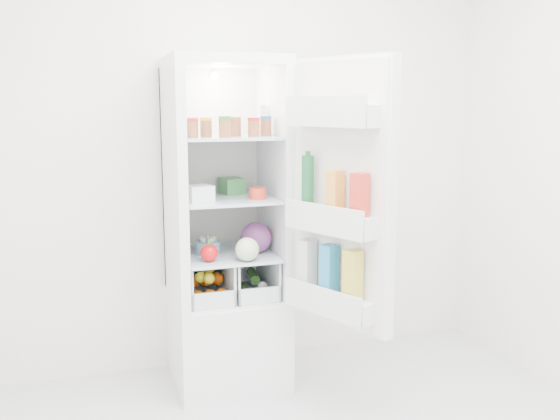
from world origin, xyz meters
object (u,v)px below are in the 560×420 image
object	(u,v)px
red_cabbage	(256,237)
mushroom_bowl	(208,247)
refrigerator	(225,265)
fridge_door	(339,202)

from	to	relation	value
red_cabbage	mushroom_bowl	size ratio (longest dim) A/B	1.19
mushroom_bowl	refrigerator	bearing A→B (deg)	20.85
fridge_door	red_cabbage	bearing A→B (deg)	3.94
refrigerator	mushroom_bowl	distance (m)	0.16
red_cabbage	fridge_door	distance (m)	0.63
refrigerator	fridge_door	world-z (taller)	refrigerator
refrigerator	red_cabbage	xyz separation A→B (m)	(0.15, -0.11, 0.17)
refrigerator	mushroom_bowl	xyz separation A→B (m)	(-0.10, -0.04, 0.12)
red_cabbage	fridge_door	world-z (taller)	fridge_door
refrigerator	mushroom_bowl	bearing A→B (deg)	-159.15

